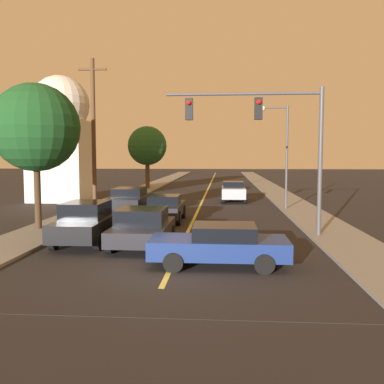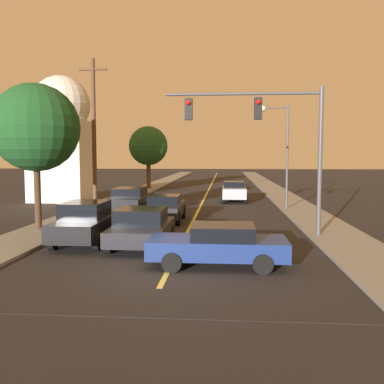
{
  "view_description": "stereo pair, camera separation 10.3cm",
  "coord_description": "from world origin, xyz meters",
  "views": [
    {
      "loc": [
        1.59,
        -12.68,
        3.43
      ],
      "look_at": [
        0.0,
        8.87,
        1.6
      ],
      "focal_mm": 40.0,
      "sensor_mm": 36.0,
      "label": 1
    },
    {
      "loc": [
        1.69,
        -12.67,
        3.43
      ],
      "look_at": [
        0.0,
        8.87,
        1.6
      ],
      "focal_mm": 40.0,
      "sensor_mm": 36.0,
      "label": 2
    }
  ],
  "objects": [
    {
      "name": "car_outer_lane_front",
      "position": [
        -3.74,
        3.56,
        0.83
      ],
      "size": [
        1.87,
        4.48,
        1.65
      ],
      "color": "black",
      "rests_on": "ground"
    },
    {
      "name": "car_outer_lane_second",
      "position": [
        -3.74,
        11.3,
        0.85
      ],
      "size": [
        2.0,
        4.77,
        1.62
      ],
      "color": "black",
      "rests_on": "ground"
    },
    {
      "name": "tree_left_near",
      "position": [
        -6.85,
        6.1,
        4.68
      ],
      "size": [
        3.95,
        3.95,
        6.55
      ],
      "color": "#3D2B1C",
      "rests_on": "ground"
    },
    {
      "name": "car_far_oncoming",
      "position": [
        2.33,
        19.27,
        0.8
      ],
      "size": [
        1.84,
        3.86,
        1.52
      ],
      "rotation": [
        0.0,
        0.0,
        3.14
      ],
      "color": "#A5A8B2",
      "rests_on": "ground"
    },
    {
      "name": "car_near_lane_second",
      "position": [
        -1.45,
        9.35,
        0.74
      ],
      "size": [
        1.9,
        4.11,
        1.39
      ],
      "color": "black",
      "rests_on": "ground"
    },
    {
      "name": "domed_building_left",
      "position": [
        -10.73,
        19.14,
        4.93
      ],
      "size": [
        4.34,
        4.34,
        9.45
      ],
      "color": "beige",
      "rests_on": "ground"
    },
    {
      "name": "utility_pole_left",
      "position": [
        -5.79,
        11.29,
        4.67
      ],
      "size": [
        1.6,
        0.24,
        8.76
      ],
      "color": "#513823",
      "rests_on": "ground"
    },
    {
      "name": "road_surface",
      "position": [
        0.0,
        36.0,
        0.01
      ],
      "size": [
        10.38,
        80.0,
        0.01
      ],
      "color": "black",
      "rests_on": "ground"
    },
    {
      "name": "car_near_lane_front",
      "position": [
        -1.45,
        3.11,
        0.74
      ],
      "size": [
        2.12,
        4.18,
        1.47
      ],
      "color": "black",
      "rests_on": "ground"
    },
    {
      "name": "traffic_signal_mast",
      "position": [
        3.43,
        5.39,
        4.58
      ],
      "size": [
        6.51,
        0.42,
        6.12
      ],
      "color": "#47474C",
      "rests_on": "ground"
    },
    {
      "name": "sidewalk_right",
      "position": [
        6.44,
        36.0,
        0.06
      ],
      "size": [
        2.5,
        80.0,
        0.12
      ],
      "color": "gray",
      "rests_on": "ground"
    },
    {
      "name": "tree_left_far",
      "position": [
        -6.23,
        30.9,
        4.44
      ],
      "size": [
        3.99,
        3.99,
        6.35
      ],
      "color": "#4C3823",
      "rests_on": "ground"
    },
    {
      "name": "car_crossing_right",
      "position": [
        1.5,
        0.46,
        0.68
      ],
      "size": [
        4.29,
        1.94,
        1.3
      ],
      "rotation": [
        0.0,
        0.0,
        1.57
      ],
      "color": "navy",
      "rests_on": "ground"
    },
    {
      "name": "ground_plane",
      "position": [
        0.0,
        0.0,
        0.0
      ],
      "size": [
        200.0,
        200.0,
        0.0
      ],
      "primitive_type": "plane",
      "color": "black"
    },
    {
      "name": "sidewalk_left",
      "position": [
        -6.44,
        36.0,
        0.06
      ],
      "size": [
        2.5,
        80.0,
        0.12
      ],
      "color": "gray",
      "rests_on": "ground"
    },
    {
      "name": "streetlamp_right",
      "position": [
        5.1,
        14.53,
        4.31
      ],
      "size": [
        1.79,
        0.36,
        6.45
      ],
      "color": "#47474C",
      "rests_on": "ground"
    }
  ]
}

